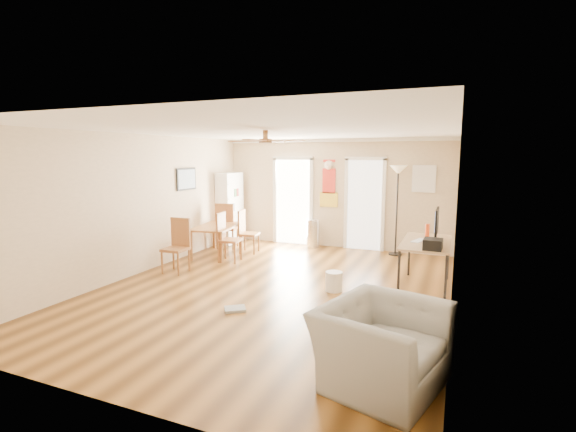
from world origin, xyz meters
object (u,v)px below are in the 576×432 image
at_px(dining_table, 217,240).
at_px(torchiere_lamp, 397,211).
at_px(dining_chair_far, 227,225).
at_px(computer_desk, 425,265).
at_px(dining_chair_near, 175,246).
at_px(dining_chair_right_b, 230,238).
at_px(printer, 433,244).
at_px(dining_chair_right_a, 249,232).
at_px(armchair, 382,345).
at_px(wastebasket_a, 334,281).
at_px(trash_can, 313,233).
at_px(bookshelf, 230,208).

relative_size(dining_table, torchiere_lamp, 0.67).
xyz_separation_m(dining_chair_far, computer_desk, (4.65, -1.45, -0.14)).
relative_size(dining_chair_near, computer_desk, 0.67).
bearing_deg(dining_chair_far, torchiere_lamp, 178.60).
height_order(dining_chair_right_b, torchiere_lamp, torchiere_lamp).
xyz_separation_m(dining_chair_far, printer, (4.78, -2.02, 0.35)).
relative_size(dining_chair_right_a, computer_desk, 0.64).
distance_m(computer_desk, armchair, 3.18).
bearing_deg(armchair, wastebasket_a, 42.05).
relative_size(torchiere_lamp, armchair, 1.67).
height_order(dining_chair_right_a, printer, same).
height_order(dining_chair_far, trash_can, dining_chair_far).
distance_m(dining_chair_near, trash_can, 3.49).
height_order(dining_chair_right_b, armchair, dining_chair_right_b).
distance_m(trash_can, computer_desk, 3.56).
bearing_deg(dining_table, wastebasket_a, -24.22).
xyz_separation_m(dining_chair_right_a, wastebasket_a, (2.55, -1.88, -0.32)).
distance_m(trash_can, wastebasket_a, 3.25).
xyz_separation_m(dining_chair_right_a, trash_can, (1.17, 1.06, -0.14)).
height_order(bookshelf, dining_table, bookshelf).
height_order(bookshelf, dining_chair_near, bookshelf).
xyz_separation_m(dining_chair_right_b, trash_can, (1.17, 1.93, -0.17)).
relative_size(dining_chair_right_a, dining_chair_near, 0.95).
relative_size(dining_chair_right_b, trash_can, 1.50).
xyz_separation_m(dining_table, torchiere_lamp, (3.68, 1.53, 0.66)).
relative_size(dining_chair_near, wastebasket_a, 3.16).
bearing_deg(armchair, computer_desk, 13.29).
relative_size(bookshelf, wastebasket_a, 5.52).
height_order(printer, wastebasket_a, printer).
xyz_separation_m(dining_table, dining_chair_right_b, (0.55, -0.39, 0.18)).
bearing_deg(dining_chair_right_b, dining_chair_near, 145.98).
relative_size(bookshelf, dining_chair_right_b, 1.74).
distance_m(dining_chair_right_a, torchiere_lamp, 3.34).
bearing_deg(wastebasket_a, dining_table, 155.78).
height_order(dining_table, dining_chair_right_a, dining_chair_right_a).
distance_m(dining_chair_right_b, dining_chair_far, 1.34).
xyz_separation_m(bookshelf, wastebasket_a, (3.50, -2.65, -0.73)).
height_order(dining_chair_far, wastebasket_a, dining_chair_far).
relative_size(wastebasket_a, armchair, 0.27).
distance_m(dining_table, dining_chair_near, 1.50).
height_order(dining_chair_right_a, armchair, dining_chair_right_a).
distance_m(bookshelf, dining_chair_right_b, 1.94).
xyz_separation_m(bookshelf, computer_desk, (4.87, -1.97, -0.48)).
height_order(bookshelf, dining_chair_right_b, bookshelf).
xyz_separation_m(dining_table, dining_chair_far, (-0.18, 0.74, 0.21)).
height_order(trash_can, armchair, armchair).
bearing_deg(dining_chair_far, armchair, 121.01).
bearing_deg(computer_desk, dining_chair_near, -170.11).
distance_m(dining_chair_right_a, dining_chair_near, 2.05).
bearing_deg(printer, dining_chair_far, 159.46).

